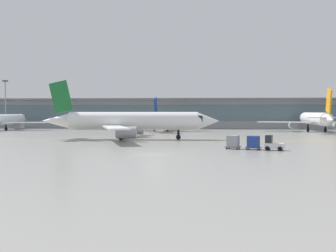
# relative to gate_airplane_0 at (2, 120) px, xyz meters

# --- Properties ---
(ground_plane) EXTENTS (400.00, 400.00, 0.00)m
(ground_plane) POSITION_rel_gate_airplane_0_xyz_m (51.31, -63.94, -2.96)
(ground_plane) COLOR gray
(taxiway_centreline_stripe) EXTENTS (109.94, 4.42, 0.01)m
(taxiway_centreline_stripe) POSITION_rel_gate_airplane_0_xyz_m (44.13, -37.98, -2.96)
(taxiway_centreline_stripe) COLOR yellow
(taxiway_centreline_stripe) RESTS_ON ground_plane
(terminal_concourse) EXTENTS (171.62, 11.00, 9.60)m
(terminal_concourse) POSITION_rel_gate_airplane_0_xyz_m (51.31, 20.75, 1.95)
(terminal_concourse) COLOR #9EA3A8
(terminal_concourse) RESTS_ON ground_plane
(gate_airplane_0) EXTENTS (27.70, 29.85, 9.88)m
(gate_airplane_0) POSITION_rel_gate_airplane_0_xyz_m (0.00, 0.00, 0.00)
(gate_airplane_0) COLOR white
(gate_airplane_0) RESTS_ON ground_plane
(gate_airplane_1) EXTENTS (25.39, 27.31, 9.05)m
(gate_airplane_1) POSITION_rel_gate_airplane_0_xyz_m (46.38, -1.10, -0.25)
(gate_airplane_1) COLOR silver
(gate_airplane_1) RESTS_ON ground_plane
(gate_airplane_2) EXTENTS (31.17, 33.51, 11.11)m
(gate_airplane_2) POSITION_rel_gate_airplane_0_xyz_m (88.09, -0.89, 0.37)
(gate_airplane_2) COLOR white
(gate_airplane_2) RESTS_ON ground_plane
(taxiing_regional_jet) EXTENTS (34.70, 32.28, 11.50)m
(taxiing_regional_jet) POSITION_rel_gate_airplane_0_xyz_m (43.69, -35.99, 0.49)
(taxiing_regional_jet) COLOR white
(taxiing_regional_jet) RESTS_ON ground_plane
(baggage_tug) EXTENTS (2.91, 2.26, 2.10)m
(baggage_tug) POSITION_rel_gate_airplane_0_xyz_m (67.09, -56.70, -2.07)
(baggage_tug) COLOR silver
(baggage_tug) RESTS_ON ground_plane
(cargo_dolly_lead) EXTENTS (2.50, 2.18, 1.94)m
(cargo_dolly_lead) POSITION_rel_gate_airplane_0_xyz_m (64.53, -55.84, -1.91)
(cargo_dolly_lead) COLOR #595B60
(cargo_dolly_lead) RESTS_ON ground_plane
(cargo_dolly_trailing) EXTENTS (2.50, 2.18, 1.94)m
(cargo_dolly_trailing) POSITION_rel_gate_airplane_0_xyz_m (61.76, -54.92, -1.91)
(cargo_dolly_trailing) COLOR #595B60
(cargo_dolly_trailing) RESTS_ON ground_plane
(apron_light_mast_0) EXTENTS (1.80, 0.36, 15.31)m
(apron_light_mast_0) POSITION_rel_gate_airplane_0_xyz_m (-4.69, 11.99, 5.38)
(apron_light_mast_0) COLOR gray
(apron_light_mast_0) RESTS_ON ground_plane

